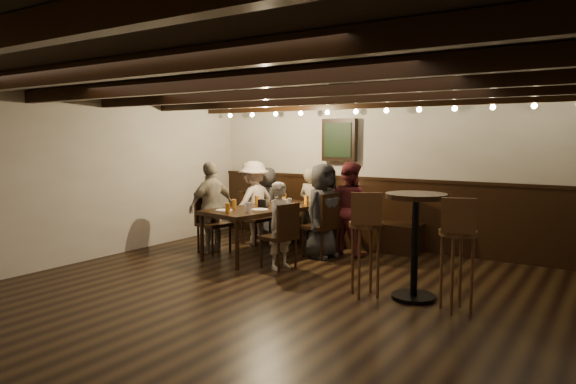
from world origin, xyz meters
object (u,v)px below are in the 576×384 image
Objects in this scene: person_left_near at (254,203)px; person_right_near at (323,211)px; person_right_far at (281,226)px; dining_table at (266,211)px; person_left_far at (212,207)px; chair_right_far at (279,248)px; chair_right_near at (321,237)px; bar_stool_left at (365,257)px; chair_left_far at (213,234)px; person_bench_left at (267,203)px; high_top_table at (415,230)px; person_bench_centre at (311,207)px; person_bench_right at (349,208)px; bar_stool_right at (457,269)px; chair_left_near at (255,228)px.

person_right_near is at bearing 90.00° from person_left_near.
dining_table is at bearing 59.04° from person_right_far.
chair_right_far is at bearing 90.00° from person_left_far.
person_right_near is at bearing -90.00° from chair_right_near.
dining_table is at bearing 120.96° from person_left_far.
bar_stool_left reaches higher than dining_table.
person_bench_left reaches higher than chair_left_far.
chair_left_far is 0.80× the size of high_top_table.
person_bench_centre is 0.92× the size of person_left_near.
dining_table is 1.27m from person_bench_right.
high_top_table is at bearing -88.75° from person_right_far.
person_bench_right is 2.14m from bar_stool_left.
person_left_near is 4.14m from bar_stool_right.
chair_right_far is 1.00m from person_right_near.
chair_right_near is 0.83× the size of high_top_table.
chair_left_far is 1.70m from chair_right_near.
person_left_far reaches higher than bar_stool_right.
dining_table is 1.47× the size of person_bench_right.
person_bench_left is at bearing 136.36° from bar_stool_right.
chair_right_far is 0.32m from person_right_far.
chair_right_near is at bearing 164.48° from person_bench_left.
person_right_far is 0.99× the size of bar_stool_left.
bar_stool_left is (1.11, -1.81, -0.27)m from person_bench_right.
chair_right_far is (1.26, -1.13, 0.00)m from chair_left_near.
dining_table is 1.47× the size of person_left_far.
person_bench_right is at bearing -21.74° from chair_right_near.
chair_left_near is 0.64× the size of person_left_near.
dining_table is 1.05m from person_bench_centre.
high_top_table is (2.47, -1.90, 0.13)m from person_bench_centre.
person_right_near is at bearing 30.96° from dining_table.
dining_table is at bearing 57.96° from chair_right_far.
bar_stool_left is (2.81, -1.65, -0.26)m from person_left_near.
person_left_far is (-0.82, -0.32, 0.03)m from dining_table.
chair_left_near is at bearing 58.50° from person_right_far.
chair_right_near is (0.79, 0.32, -0.38)m from dining_table.
chair_right_far reaches higher than chair_left_near.
person_right_far is 0.99× the size of bar_stool_right.
person_bench_right is at bearing 170.54° from person_bench_centre.
person_right_far is (1.45, -0.25, 0.31)m from chair_left_far.
person_bench_centre reaches higher than chair_left_far.
high_top_table is (2.01, -0.30, 0.50)m from chair_right_far.
person_left_far reaches higher than chair_right_near.
person_bench_right is at bearing 105.26° from person_left_near.
bar_stool_left reaches higher than person_right_far.
person_left_near is 1.75m from person_right_far.
chair_right_near reaches higher than chair_left_near.
person_bench_right is at bearing 95.20° from bar_stool_left.
person_right_near is 1.94m from bar_stool_left.
dining_table is 1.49× the size of person_left_near.
chair_right_near is 2.26m from high_top_table.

